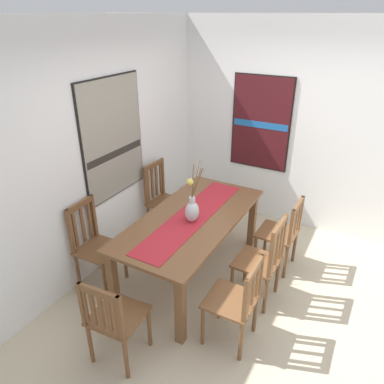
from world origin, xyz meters
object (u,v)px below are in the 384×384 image
at_px(chair_5, 113,318).
at_px(painting_on_back_wall, 113,139).
at_px(chair_3, 282,233).
at_px(centerpiece_vase, 192,209).
at_px(chair_0, 262,260).
at_px(dining_table, 192,225).
at_px(chair_2, 163,198).
at_px(painting_on_side_wall, 261,123).
at_px(chair_1, 236,301).
at_px(chair_4, 95,244).

distance_m(chair_5, painting_on_back_wall, 1.94).
height_order(chair_3, painting_on_back_wall, painting_on_back_wall).
xyz_separation_m(centerpiece_vase, chair_0, (0.08, -0.76, -0.41)).
distance_m(dining_table, chair_2, 1.01).
relative_size(chair_3, painting_on_side_wall, 0.70).
height_order(dining_table, painting_on_back_wall, painting_on_back_wall).
xyz_separation_m(chair_2, chair_3, (0.01, -1.61, -0.03)).
distance_m(centerpiece_vase, chair_2, 1.16).
bearing_deg(chair_1, chair_2, 51.77).
bearing_deg(chair_3, painting_on_side_wall, 33.54).
bearing_deg(painting_on_back_wall, chair_1, -109.80).
bearing_deg(chair_3, chair_1, 178.73).
height_order(chair_2, chair_4, chair_2).
bearing_deg(chair_0, chair_1, 178.68).
height_order(chair_0, painting_on_back_wall, painting_on_back_wall).
height_order(dining_table, chair_1, chair_1).
bearing_deg(dining_table, chair_5, -179.96).
bearing_deg(chair_3, dining_table, 126.91).
distance_m(dining_table, painting_on_side_wall, 1.84).
distance_m(chair_0, chair_4, 1.76).
relative_size(dining_table, chair_1, 2.17).
bearing_deg(chair_2, chair_0, -111.14).
bearing_deg(chair_1, chair_0, -1.32).
relative_size(chair_0, chair_2, 0.99).
distance_m(chair_1, painting_on_side_wall, 2.58).
relative_size(dining_table, centerpiece_vase, 2.95).
bearing_deg(chair_0, chair_3, -1.22).
bearing_deg(chair_0, painting_on_back_wall, 89.34).
distance_m(chair_1, chair_2, 2.02).
bearing_deg(chair_5, chair_4, 50.45).
height_order(chair_2, chair_3, chair_2).
bearing_deg(dining_table, chair_2, 51.94).
xyz_separation_m(centerpiece_vase, painting_on_side_wall, (1.77, -0.07, 0.47)).
distance_m(dining_table, centerpiece_vase, 0.27).
relative_size(dining_table, painting_on_side_wall, 1.53).
bearing_deg(chair_3, chair_4, 126.58).
relative_size(centerpiece_vase, chair_0, 0.68).
bearing_deg(painting_on_side_wall, chair_3, -146.46).
bearing_deg(painting_on_side_wall, dining_table, 175.99).
distance_m(chair_2, chair_5, 2.08).
bearing_deg(dining_table, chair_1, -128.41).
distance_m(chair_2, chair_4, 1.23).
xyz_separation_m(chair_1, chair_2, (1.25, 1.59, 0.03)).
relative_size(chair_0, chair_4, 1.00).
bearing_deg(chair_5, chair_0, -31.84).
relative_size(chair_0, chair_5, 1.10).
xyz_separation_m(chair_0, chair_5, (-1.31, 0.81, -0.02)).
distance_m(chair_0, painting_on_back_wall, 2.06).
bearing_deg(chair_3, chair_2, 90.18).
relative_size(dining_table, chair_3, 2.18).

